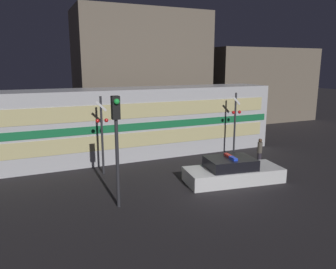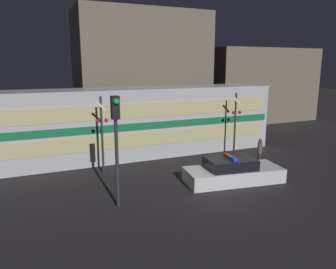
{
  "view_description": "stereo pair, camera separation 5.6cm",
  "coord_description": "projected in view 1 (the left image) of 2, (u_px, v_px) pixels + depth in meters",
  "views": [
    {
      "loc": [
        -7.96,
        -11.8,
        5.68
      ],
      "look_at": [
        -0.84,
        4.3,
        1.93
      ],
      "focal_mm": 35.0,
      "sensor_mm": 36.0,
      "label": 1
    },
    {
      "loc": [
        -7.91,
        -11.82,
        5.68
      ],
      "look_at": [
        -0.84,
        4.3,
        1.93
      ],
      "focal_mm": 35.0,
      "sensor_mm": 36.0,
      "label": 2
    }
  ],
  "objects": [
    {
      "name": "police_car",
      "position": [
        233.0,
        172.0,
        16.18
      ],
      "size": [
        4.99,
        2.53,
        1.34
      ],
      "rotation": [
        0.0,
        0.0,
        -0.14
      ],
      "color": "silver",
      "rests_on": "ground_plane"
    },
    {
      "name": "building_center",
      "position": [
        258.0,
        85.0,
        33.68
      ],
      "size": [
        11.46,
        4.95,
        7.28
      ],
      "color": "#726656",
      "rests_on": "ground_plane"
    },
    {
      "name": "crossing_signal_near",
      "position": [
        235.0,
        121.0,
        20.5
      ],
      "size": [
        0.66,
        0.28,
        3.99
      ],
      "color": "#2D2D33",
      "rests_on": "ground_plane"
    },
    {
      "name": "pedestrian",
      "position": [
        260.0,
        152.0,
        18.67
      ],
      "size": [
        0.27,
        0.27,
        1.59
      ],
      "color": "#2D2833",
      "rests_on": "ground_plane"
    },
    {
      "name": "traffic_light_corner",
      "position": [
        116.0,
        132.0,
        12.72
      ],
      "size": [
        0.3,
        0.46,
        4.53
      ],
      "color": "#2D2D33",
      "rests_on": "ground_plane"
    },
    {
      "name": "crossing_signal_far",
      "position": [
        102.0,
        131.0,
        16.94
      ],
      "size": [
        0.66,
        0.28,
        4.12
      ],
      "color": "#2D2D33",
      "rests_on": "ground_plane"
    },
    {
      "name": "building_left",
      "position": [
        142.0,
        73.0,
        27.81
      ],
      "size": [
        10.93,
        5.2,
        10.03
      ],
      "color": "#726656",
      "rests_on": "ground_plane"
    },
    {
      "name": "ground_plane",
      "position": [
        223.0,
        192.0,
        14.89
      ],
      "size": [
        120.0,
        120.0,
        0.0
      ],
      "primitive_type": "plane",
      "color": "#262326"
    },
    {
      "name": "train",
      "position": [
        115.0,
        124.0,
        20.04
      ],
      "size": [
        20.89,
        2.92,
        4.28
      ],
      "color": "silver",
      "rests_on": "ground_plane"
    }
  ]
}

